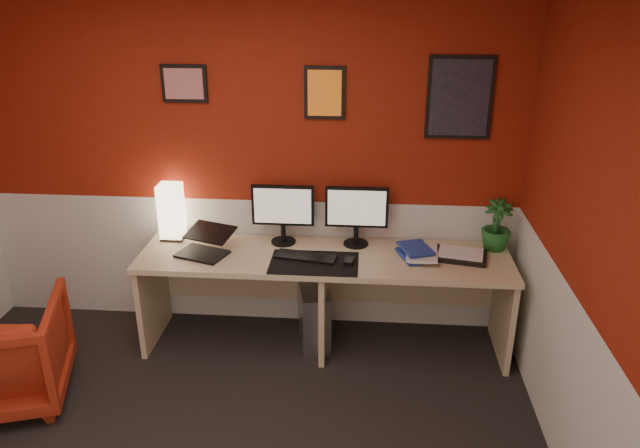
% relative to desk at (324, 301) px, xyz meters
% --- Properties ---
extents(wall_back, '(4.00, 0.01, 2.50)m').
position_rel_desk_xyz_m(wall_back, '(-0.62, 0.34, 0.89)').
color(wall_back, maroon).
rests_on(wall_back, ground).
extents(wall_right, '(0.01, 3.50, 2.50)m').
position_rel_desk_xyz_m(wall_right, '(1.38, -1.41, 0.89)').
color(wall_right, maroon).
rests_on(wall_right, ground).
extents(wainscot_back, '(4.00, 0.01, 1.00)m').
position_rel_desk_xyz_m(wainscot_back, '(-0.62, 0.34, 0.14)').
color(wainscot_back, silver).
rests_on(wainscot_back, ground).
extents(wainscot_right, '(0.01, 3.50, 1.00)m').
position_rel_desk_xyz_m(wainscot_right, '(1.38, -1.41, 0.14)').
color(wainscot_right, silver).
rests_on(wainscot_right, ground).
extents(desk, '(2.60, 0.65, 0.73)m').
position_rel_desk_xyz_m(desk, '(0.00, 0.00, 0.00)').
color(desk, tan).
rests_on(desk, ground).
extents(shoji_lamp, '(0.16, 0.16, 0.40)m').
position_rel_desk_xyz_m(shoji_lamp, '(-1.14, 0.21, 0.56)').
color(shoji_lamp, '#FFE5B2').
rests_on(shoji_lamp, desk).
extents(laptop, '(0.39, 0.33, 0.22)m').
position_rel_desk_xyz_m(laptop, '(-0.85, -0.06, 0.47)').
color(laptop, black).
rests_on(laptop, desk).
extents(monitor_left, '(0.45, 0.06, 0.58)m').
position_rel_desk_xyz_m(monitor_left, '(-0.32, 0.20, 0.66)').
color(monitor_left, black).
rests_on(monitor_left, desk).
extents(monitor_right, '(0.45, 0.06, 0.58)m').
position_rel_desk_xyz_m(monitor_right, '(0.21, 0.20, 0.66)').
color(monitor_right, black).
rests_on(monitor_right, desk).
extents(desk_mat, '(0.60, 0.38, 0.01)m').
position_rel_desk_xyz_m(desk_mat, '(-0.06, -0.13, 0.37)').
color(desk_mat, black).
rests_on(desk_mat, desk).
extents(keyboard, '(0.44, 0.21, 0.02)m').
position_rel_desk_xyz_m(keyboard, '(-0.13, -0.06, 0.38)').
color(keyboard, black).
rests_on(keyboard, desk_mat).
extents(mouse, '(0.07, 0.11, 0.03)m').
position_rel_desk_xyz_m(mouse, '(0.17, -0.12, 0.39)').
color(mouse, black).
rests_on(mouse, desk_mat).
extents(book_bottom, '(0.28, 0.32, 0.03)m').
position_rel_desk_xyz_m(book_bottom, '(0.53, -0.01, 0.38)').
color(book_bottom, navy).
rests_on(book_bottom, desk).
extents(book_middle, '(0.23, 0.31, 0.02)m').
position_rel_desk_xyz_m(book_middle, '(0.57, 0.01, 0.40)').
color(book_middle, silver).
rests_on(book_middle, book_bottom).
extents(book_top, '(0.26, 0.31, 0.02)m').
position_rel_desk_xyz_m(book_top, '(0.54, -0.01, 0.43)').
color(book_top, navy).
rests_on(book_top, book_middle).
extents(zen_tray, '(0.39, 0.32, 0.03)m').
position_rel_desk_xyz_m(zen_tray, '(0.94, 0.04, 0.38)').
color(zen_tray, black).
rests_on(zen_tray, desk).
extents(potted_plant, '(0.23, 0.23, 0.37)m').
position_rel_desk_xyz_m(potted_plant, '(1.20, 0.21, 0.55)').
color(potted_plant, '#19591E').
rests_on(potted_plant, desk).
extents(pc_tower, '(0.28, 0.48, 0.45)m').
position_rel_desk_xyz_m(pc_tower, '(-0.08, 0.05, -0.14)').
color(pc_tower, '#99999E').
rests_on(pc_tower, ground).
extents(armchair, '(0.92, 0.94, 0.68)m').
position_rel_desk_xyz_m(armchair, '(-1.98, -0.77, -0.02)').
color(armchair, '#B82E16').
rests_on(armchair, ground).
extents(art_left, '(0.32, 0.02, 0.26)m').
position_rel_desk_xyz_m(art_left, '(-1.00, 0.33, 1.49)').
color(art_left, red).
rests_on(art_left, wall_back).
extents(art_center, '(0.28, 0.02, 0.36)m').
position_rel_desk_xyz_m(art_center, '(-0.03, 0.33, 1.44)').
color(art_center, orange).
rests_on(art_center, wall_back).
extents(art_right, '(0.44, 0.02, 0.56)m').
position_rel_desk_xyz_m(art_right, '(0.88, 0.33, 1.42)').
color(art_right, black).
rests_on(art_right, wall_back).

